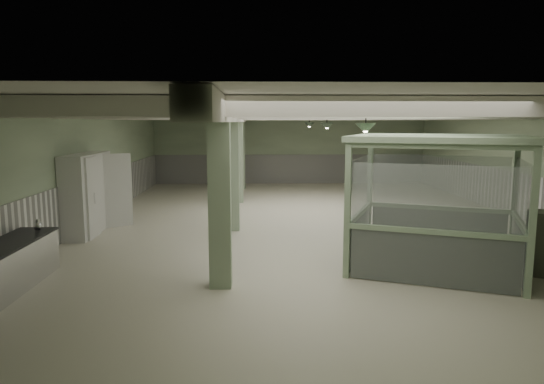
{
  "coord_description": "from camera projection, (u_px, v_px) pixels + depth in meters",
  "views": [
    {
      "loc": [
        -1.83,
        -15.16,
        3.18
      ],
      "look_at": [
        -1.36,
        -2.17,
        1.3
      ],
      "focal_mm": 32.0,
      "sensor_mm": 36.0,
      "label": 1
    }
  ],
  "objects": [
    {
      "name": "floor",
      "position": [
        312.0,
        222.0,
        15.51
      ],
      "size": [
        20.0,
        20.0,
        0.0
      ],
      "primitive_type": "plane",
      "color": "beige",
      "rests_on": "ground"
    },
    {
      "name": "ceiling",
      "position": [
        313.0,
        108.0,
        14.99
      ],
      "size": [
        14.0,
        20.0,
        0.02
      ],
      "primitive_type": "cube",
      "color": "white",
      "rests_on": "wall_back"
    },
    {
      "name": "wall_back",
      "position": [
        290.0,
        149.0,
        25.14
      ],
      "size": [
        14.0,
        0.02,
        3.6
      ],
      "primitive_type": "cube",
      "color": "#ABC19A",
      "rests_on": "floor"
    },
    {
      "name": "wall_front",
      "position": [
        420.0,
        248.0,
        5.36
      ],
      "size": [
        14.0,
        0.02,
        3.6
      ],
      "primitive_type": "cube",
      "color": "#ABC19A",
      "rests_on": "floor"
    },
    {
      "name": "wall_left",
      "position": [
        88.0,
        167.0,
        15.0
      ],
      "size": [
        0.02,
        20.0,
        3.6
      ],
      "primitive_type": "cube",
      "color": "#ABC19A",
      "rests_on": "floor"
    },
    {
      "name": "wall_right",
      "position": [
        530.0,
        166.0,
        15.5
      ],
      "size": [
        0.02,
        20.0,
        3.6
      ],
      "primitive_type": "cube",
      "color": "#ABC19A",
      "rests_on": "floor"
    },
    {
      "name": "wainscot_left",
      "position": [
        91.0,
        200.0,
        15.16
      ],
      "size": [
        0.05,
        19.9,
        1.5
      ],
      "primitive_type": "cube",
      "color": "white",
      "rests_on": "floor"
    },
    {
      "name": "wainscot_right",
      "position": [
        527.0,
        198.0,
        15.65
      ],
      "size": [
        0.05,
        19.9,
        1.5
      ],
      "primitive_type": "cube",
      "color": "white",
      "rests_on": "floor"
    },
    {
      "name": "wainscot_back",
      "position": [
        290.0,
        169.0,
        25.27
      ],
      "size": [
        13.9,
        0.05,
        1.5
      ],
      "primitive_type": "cube",
      "color": "white",
      "rests_on": "floor"
    },
    {
      "name": "girder",
      "position": [
        233.0,
        116.0,
        14.94
      ],
      "size": [
        0.45,
        19.9,
        0.4
      ],
      "primitive_type": "cube",
      "color": "silver",
      "rests_on": "ceiling"
    },
    {
      "name": "beam_a",
      "position": [
        371.0,
        107.0,
        7.6
      ],
      "size": [
        13.9,
        0.35,
        0.32
      ],
      "primitive_type": "cube",
      "color": "silver",
      "rests_on": "ceiling"
    },
    {
      "name": "beam_b",
      "position": [
        342.0,
        110.0,
        10.07
      ],
      "size": [
        13.9,
        0.35,
        0.32
      ],
      "primitive_type": "cube",
      "color": "silver",
      "rests_on": "ceiling"
    },
    {
      "name": "beam_c",
      "position": [
        325.0,
        113.0,
        12.55
      ],
      "size": [
        13.9,
        0.35,
        0.32
      ],
      "primitive_type": "cube",
      "color": "silver",
      "rests_on": "ceiling"
    },
    {
      "name": "beam_d",
      "position": [
        313.0,
        114.0,
        15.02
      ],
      "size": [
        13.9,
        0.35,
        0.32
      ],
      "primitive_type": "cube",
      "color": "silver",
      "rests_on": "ceiling"
    },
    {
      "name": "beam_e",
      "position": [
        305.0,
        115.0,
        17.49
      ],
      "size": [
        13.9,
        0.35,
        0.32
      ],
      "primitive_type": "cube",
      "color": "silver",
      "rests_on": "ceiling"
    },
    {
      "name": "beam_f",
      "position": [
        299.0,
        116.0,
        19.97
      ],
      "size": [
        13.9,
        0.35,
        0.32
      ],
      "primitive_type": "cube",
      "color": "silver",
      "rests_on": "ceiling"
    },
    {
      "name": "beam_g",
      "position": [
        294.0,
        117.0,
        22.44
      ],
      "size": [
        13.9,
        0.35,
        0.32
      ],
      "primitive_type": "cube",
      "color": "silver",
      "rests_on": "ceiling"
    },
    {
      "name": "column_a",
      "position": [
        220.0,
        195.0,
        9.23
      ],
      "size": [
        0.42,
        0.42,
        3.6
      ],
      "primitive_type": "cube",
      "color": "#94AA89",
      "rests_on": "floor"
    },
    {
      "name": "column_b",
      "position": [
        232.0,
        170.0,
        14.17
      ],
      "size": [
        0.42,
        0.42,
        3.6
      ],
      "primitive_type": "cube",
      "color": "#94AA89",
      "rests_on": "floor"
    },
    {
      "name": "column_c",
      "position": [
        238.0,
        157.0,
        19.12
      ],
      "size": [
        0.42,
        0.42,
        3.6
      ],
      "primitive_type": "cube",
      "color": "#94AA89",
      "rests_on": "floor"
    },
    {
      "name": "column_d",
      "position": [
        241.0,
        151.0,
        23.08
      ],
      "size": [
        0.42,
        0.42,
        3.6
      ],
      "primitive_type": "cube",
      "color": "#94AA89",
      "rests_on": "floor"
    },
    {
      "name": "pendant_front",
      "position": [
        366.0,
        128.0,
        10.15
      ],
      "size": [
        0.44,
        0.44,
        0.22
      ],
      "primitive_type": "cone",
      "rotation": [
        3.14,
        0.0,
        0.0
      ],
      "color": "#314030",
      "rests_on": "ceiling"
    },
    {
      "name": "pendant_mid",
      "position": [
        327.0,
        126.0,
        15.59
      ],
      "size": [
        0.44,
        0.44,
        0.22
      ],
      "primitive_type": "cone",
      "rotation": [
        3.14,
        0.0,
        0.0
      ],
      "color": "#314030",
      "rests_on": "ceiling"
    },
    {
      "name": "pendant_back",
      "position": [
        309.0,
        125.0,
        20.53
      ],
      "size": [
        0.44,
        0.44,
        0.22
      ],
      "primitive_type": "cone",
      "rotation": [
        3.14,
        0.0,
        0.0
      ],
      "color": "#314030",
      "rests_on": "ceiling"
    },
    {
      "name": "pitcher_far",
      "position": [
        38.0,
        225.0,
        10.23
      ],
      "size": [
        0.21,
        0.23,
        0.24
      ],
      "primitive_type": null,
      "rotation": [
        0.0,
        0.0,
        0.24
      ],
      "color": "silver",
      "rests_on": "prep_counter"
    },
    {
      "name": "walkin_cooler",
      "position": [
        88.0,
        192.0,
        13.92
      ],
      "size": [
        1.22,
        2.6,
        2.38
      ],
      "color": "silver",
      "rests_on": "floor"
    },
    {
      "name": "guard_booth",
      "position": [
        438.0,
        181.0,
        10.44
      ],
      "size": [
        4.47,
        4.17,
        2.9
      ],
      "rotation": [
        0.0,
        0.0,
        -0.39
      ],
      "color": "#95B08D",
      "rests_on": "floor"
    },
    {
      "name": "filing_cabinet",
      "position": [
        539.0,
        243.0,
        10.15
      ],
      "size": [
        0.62,
        0.73,
        1.34
      ],
      "primitive_type": "cube",
      "rotation": [
        0.0,
        0.0,
        -0.36
      ],
      "color": "#4E5143",
      "rests_on": "floor"
    }
  ]
}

